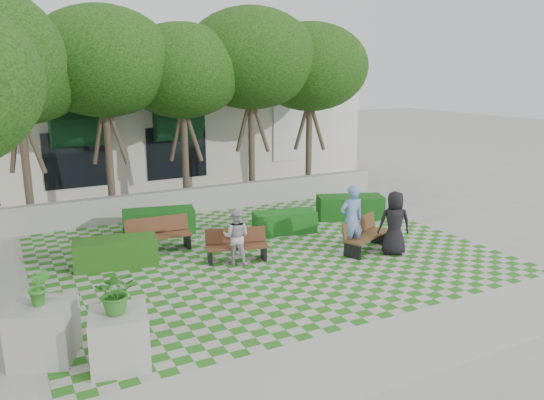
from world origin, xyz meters
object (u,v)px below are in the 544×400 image
hedge_midright (285,222)px  person_white (236,237)px  bench_east (364,235)px  planter_front (119,327)px  hedge_west (116,252)px  planter_back (44,329)px  bench_mid (237,246)px  person_blue (351,220)px  bench_west (159,235)px  person_dark (394,223)px  hedge_east (350,207)px  hedge_midleft (159,222)px

hedge_midright → person_white: person_white is taller
bench_east → hedge_midright: bench_east is taller
bench_east → planter_front: bearing=177.2°
hedge_west → bench_east: bearing=-17.4°
planter_back → person_white: (4.97, 2.78, 0.18)m
bench_mid → hedge_west: bench_mid is taller
bench_east → bench_mid: bearing=141.3°
hedge_midright → person_blue: 2.76m
bench_west → person_dark: size_ratio=1.02×
hedge_east → hedge_midleft: bearing=168.1°
bench_west → person_white: bearing=-48.9°
bench_east → planter_back: (-8.63, -2.06, 0.12)m
bench_east → bench_west: bench_west is taller
hedge_east → hedge_midright: hedge_east is taller
hedge_west → person_dark: size_ratio=1.17×
person_white → hedge_midleft: bearing=-37.6°
hedge_east → planter_front: 10.88m
bench_mid → hedge_west: 3.17m
person_dark → person_white: bearing=8.4°
hedge_midleft → planter_back: planter_back is taller
bench_west → hedge_east: bearing=6.0°
bench_mid → person_dark: bearing=-5.7°
bench_west → hedge_east: bench_west is taller
person_blue → hedge_midright: bearing=-69.9°
planter_back → person_blue: size_ratio=0.87×
bench_west → hedge_midleft: 1.66m
bench_mid → bench_west: bearing=147.8°
hedge_midleft → person_blue: (4.20, -4.37, 0.60)m
hedge_east → bench_west: bearing=-178.0°
hedge_midright → planter_back: bearing=-148.3°
planter_back → hedge_midright: bearing=31.7°
hedge_east → person_white: 5.80m
bench_west → person_white: (1.52, -2.01, 0.29)m
person_blue → person_white: 3.25m
person_blue → person_white: person_blue is taller
bench_mid → hedge_midright: (2.38, 1.60, -0.08)m
bench_east → bench_west: size_ratio=1.01×
person_white → hedge_west: bearing=11.3°
planter_front → hedge_east: bearing=32.7°
bench_west → hedge_west: bench_west is taller
hedge_midleft → planter_back: bearing=-121.5°
hedge_midleft → person_white: (1.06, -3.60, 0.36)m
planter_front → person_blue: person_blue is taller
planter_back → bench_west: bearing=54.3°
hedge_midleft → person_dark: 7.23m
person_blue → hedge_east: bearing=-120.1°
bench_east → hedge_east: size_ratio=0.83×
bench_mid → planter_front: 5.50m
bench_mid → hedge_east: bearing=36.8°
person_dark → hedge_midright: bearing=-35.5°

